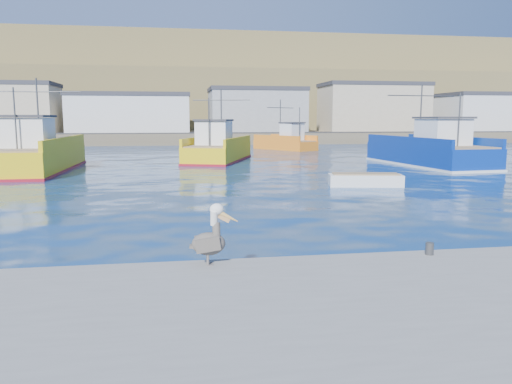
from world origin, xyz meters
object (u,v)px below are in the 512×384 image
trawler_blue (430,151)px  pelican (210,239)px  boat_orange (286,141)px  skiff_mid (365,181)px  trawler_yellow_a (34,155)px  trawler_yellow_b (218,149)px

trawler_blue → pelican: bearing=-126.2°
boat_orange → pelican: boat_orange is taller
skiff_mid → trawler_blue: bearing=48.7°
boat_orange → pelican: bearing=-104.5°
trawler_yellow_a → trawler_blue: size_ratio=1.03×
trawler_blue → pelican: trawler_blue is taller
trawler_yellow_a → pelican: (10.83, -26.98, -0.07)m
trawler_yellow_b → boat_orange: (9.59, 14.98, -0.01)m
trawler_yellow_b → skiff_mid: bearing=-69.4°
pelican → trawler_yellow_a: bearing=111.9°
trawler_blue → boat_orange: size_ratio=1.52×
trawler_blue → pelican: size_ratio=9.49×
trawler_yellow_b → trawler_blue: bearing=-22.6°
trawler_yellow_a → skiff_mid: (20.59, -11.41, -0.89)m
boat_orange → pelican: 50.25m
skiff_mid → pelican: pelican is taller
trawler_yellow_a → skiff_mid: bearing=-29.0°
trawler_yellow_b → trawler_blue: size_ratio=0.90×
trawler_yellow_a → skiff_mid: 23.56m
trawler_yellow_b → skiff_mid: size_ratio=2.80×
trawler_blue → boat_orange: trawler_blue is taller
trawler_yellow_a → boat_orange: size_ratio=1.57×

